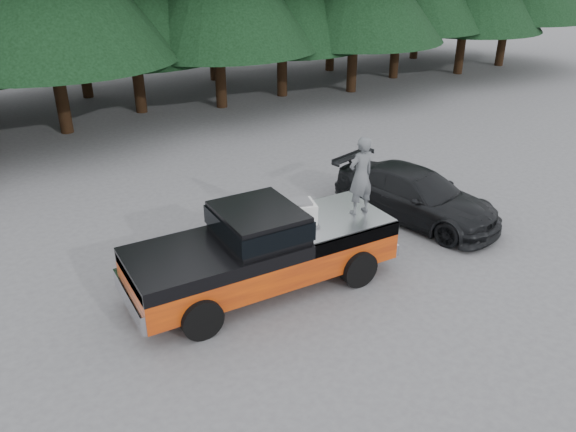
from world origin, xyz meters
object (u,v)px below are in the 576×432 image
man_on_bed (361,176)px  air_compressor (298,214)px  pickup_truck (263,260)px  parked_car (416,195)px

man_on_bed → air_compressor: bearing=-11.2°
pickup_truck → air_compressor: size_ratio=8.47×
pickup_truck → parked_car: size_ratio=1.26×
pickup_truck → parked_car: bearing=10.7°
man_on_bed → parked_car: bearing=-162.0°
parked_car → pickup_truck: bearing=175.0°
man_on_bed → pickup_truck: bearing=-8.6°
air_compressor → parked_car: size_ratio=0.15×
air_compressor → pickup_truck: bearing=-165.3°
air_compressor → man_on_bed: man_on_bed is taller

